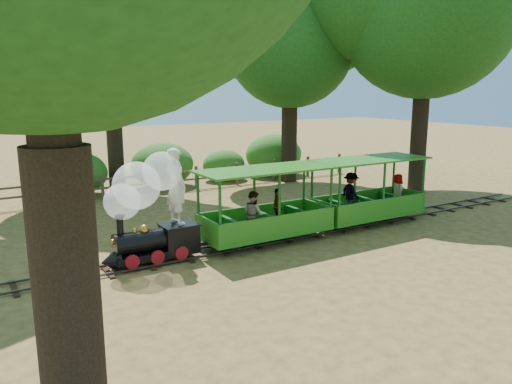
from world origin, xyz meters
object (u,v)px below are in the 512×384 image
locomotive (148,200)px  fence (175,178)px  carriage_front (265,215)px  carriage_rear (367,198)px

locomotive → fence: bearing=63.9°
carriage_front → carriage_rear: 3.92m
locomotive → carriage_rear: 7.26m
fence → carriage_front: bearing=-94.2°
carriage_rear → locomotive: bearing=179.7°
carriage_front → carriage_rear: bearing=1.2°
locomotive → fence: size_ratio=0.16×
carriage_rear → fence: (-3.32, 7.97, -0.26)m
locomotive → fence: 8.89m
fence → carriage_rear: bearing=-67.4°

